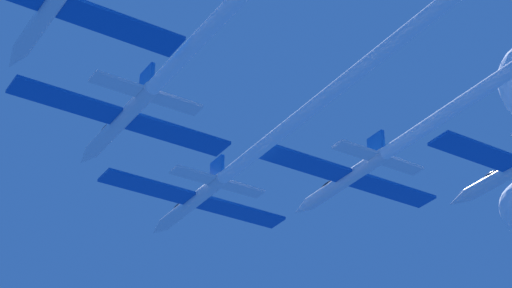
% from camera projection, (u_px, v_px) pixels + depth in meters
% --- Properties ---
extents(jet_lead, '(16.48, 41.42, 2.73)m').
position_uv_depth(jet_lead, '(257.00, 151.00, 69.11)').
color(jet_lead, silver).
extents(jet_left_wing, '(16.48, 40.30, 2.73)m').
position_uv_depth(jet_left_wing, '(185.00, 54.00, 58.75)').
color(jet_left_wing, silver).
extents(jet_right_wing, '(16.48, 46.00, 2.73)m').
position_uv_depth(jet_right_wing, '(448.00, 112.00, 65.50)').
color(jet_right_wing, silver).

